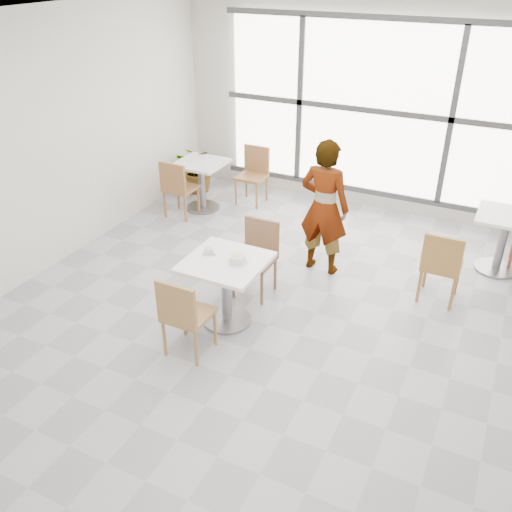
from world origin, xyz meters
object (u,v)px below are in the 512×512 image
at_px(main_table, 226,280).
at_px(coffee_cup, 209,251).
at_px(oatmeal_bowl, 238,259).
at_px(plant_left, 200,169).
at_px(bg_chair_left_near, 177,186).
at_px(bg_chair_left_far, 254,171).
at_px(chair_near, 183,313).
at_px(bg_table_left, 202,179).
at_px(bg_table_right, 504,235).
at_px(bg_chair_right_near, 441,263).
at_px(person, 324,207).
at_px(chair_far, 258,252).

relative_size(main_table, coffee_cup, 5.03).
height_order(oatmeal_bowl, plant_left, oatmeal_bowl).
bearing_deg(bg_chair_left_near, bg_chair_left_far, -124.87).
relative_size(chair_near, bg_chair_left_far, 1.00).
bearing_deg(bg_table_left, bg_table_right, 0.41).
relative_size(bg_chair_right_near, plant_left, 1.11).
height_order(main_table, bg_chair_left_far, bg_chair_left_far).
bearing_deg(chair_near, person, -105.45).
relative_size(bg_chair_left_far, plant_left, 1.11).
height_order(bg_table_left, bg_table_right, same).
bearing_deg(chair_near, bg_chair_left_far, -73.47).
xyz_separation_m(chair_near, chair_far, (0.11, 1.38, 0.00)).
relative_size(bg_table_left, bg_table_right, 1.00).
relative_size(chair_far, bg_chair_left_far, 1.00).
height_order(chair_near, oatmeal_bowl, chair_near).
bearing_deg(bg_table_left, plant_left, 123.80).
relative_size(main_table, bg_chair_left_near, 0.92).
xyz_separation_m(person, bg_table_left, (-2.27, 0.91, -0.35)).
bearing_deg(chair_near, chair_far, -94.41).
height_order(bg_chair_right_near, plant_left, bg_chair_right_near).
bearing_deg(plant_left, person, -29.26).
bearing_deg(bg_table_left, chair_near, -61.53).
relative_size(bg_table_right, bg_chair_right_near, 0.86).
bearing_deg(bg_chair_left_far, chair_far, -62.51).
height_order(person, plant_left, person).
height_order(chair_near, person, person).
relative_size(main_table, bg_table_right, 1.07).
distance_m(chair_far, bg_chair_left_far, 2.60).
relative_size(chair_far, plant_left, 1.11).
relative_size(chair_near, bg_chair_right_near, 1.00).
height_order(bg_table_left, plant_left, plant_left).
height_order(person, bg_table_right, person).
relative_size(chair_far, oatmeal_bowl, 4.14).
bearing_deg(bg_table_left, bg_chair_left_near, -109.07).
xyz_separation_m(main_table, bg_chair_left_far, (-1.18, 3.02, -0.02)).
height_order(chair_far, plant_left, chair_far).
height_order(person, bg_chair_left_far, person).
height_order(person, bg_chair_left_near, person).
height_order(chair_near, bg_chair_right_near, same).
height_order(person, bg_table_left, person).
xyz_separation_m(chair_far, bg_chair_left_near, (-1.92, 1.27, 0.00)).
xyz_separation_m(chair_near, bg_chair_left_far, (-1.09, 3.69, 0.00)).
bearing_deg(bg_table_right, chair_near, -129.68).
xyz_separation_m(chair_near, coffee_cup, (-0.14, 0.72, 0.28)).
bearing_deg(bg_chair_right_near, chair_near, 45.28).
relative_size(bg_chair_left_far, bg_chair_right_near, 1.00).
distance_m(bg_chair_right_near, plant_left, 4.38).
distance_m(coffee_cup, bg_table_left, 2.83).
bearing_deg(coffee_cup, oatmeal_bowl, -4.90).
distance_m(chair_near, bg_chair_left_far, 3.84).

